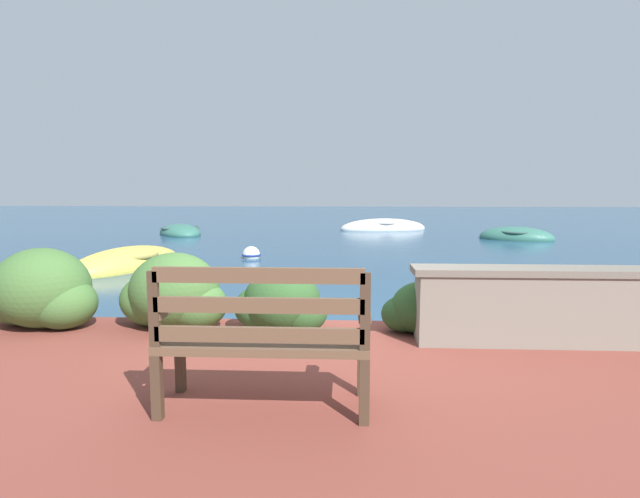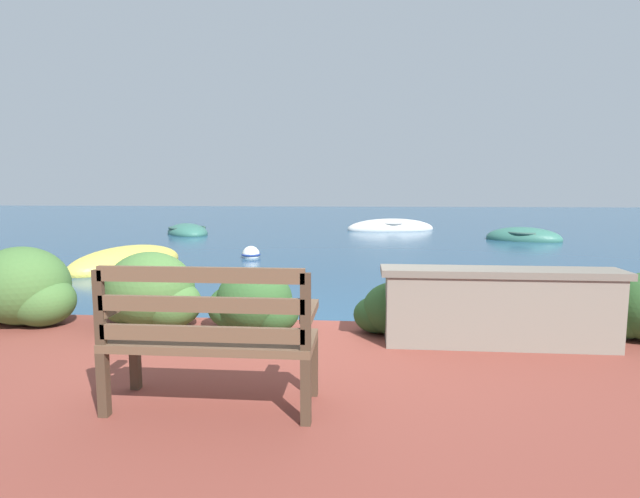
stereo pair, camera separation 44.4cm
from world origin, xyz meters
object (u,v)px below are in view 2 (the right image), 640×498
(rowboat_mid, at_px, (523,238))
(rowboat_far, at_px, (187,232))
(mooring_buoy, at_px, (251,255))
(rowboat_outer, at_px, (391,229))
(rowboat_nearest, at_px, (127,264))
(park_bench, at_px, (210,334))

(rowboat_mid, relative_size, rowboat_far, 0.92)
(mooring_buoy, bearing_deg, rowboat_mid, 31.39)
(mooring_buoy, bearing_deg, rowboat_outer, 65.66)
(rowboat_far, xyz_separation_m, rowboat_outer, (7.24, 2.27, 0.01))
(rowboat_nearest, xyz_separation_m, rowboat_mid, (9.78, 6.16, -0.00))
(rowboat_mid, xyz_separation_m, rowboat_far, (-11.16, 1.16, -0.00))
(mooring_buoy, bearing_deg, rowboat_far, 121.99)
(rowboat_far, distance_m, rowboat_outer, 7.59)
(rowboat_mid, relative_size, rowboat_outer, 0.71)
(rowboat_mid, distance_m, rowboat_outer, 5.21)
(rowboat_nearest, bearing_deg, mooring_buoy, 142.42)
(rowboat_far, relative_size, mooring_buoy, 6.11)
(rowboat_far, bearing_deg, mooring_buoy, -1.51)
(rowboat_outer, distance_m, mooring_buoy, 8.82)
(park_bench, height_order, rowboat_far, park_bench)
(park_bench, relative_size, rowboat_far, 0.48)
(rowboat_mid, xyz_separation_m, mooring_buoy, (-7.55, -4.61, 0.01))
(park_bench, relative_size, rowboat_outer, 0.37)
(rowboat_nearest, height_order, rowboat_outer, rowboat_outer)
(rowboat_nearest, height_order, rowboat_mid, rowboat_nearest)
(rowboat_nearest, distance_m, mooring_buoy, 2.72)
(rowboat_nearest, xyz_separation_m, rowboat_outer, (5.86, 9.59, 0.00))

